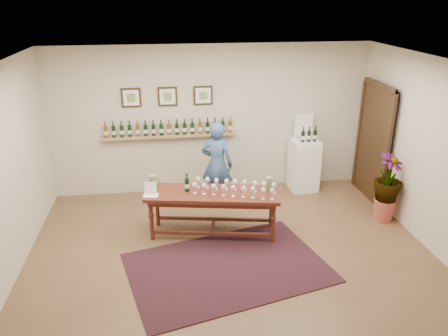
{
  "coord_description": "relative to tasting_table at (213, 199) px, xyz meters",
  "views": [
    {
      "loc": [
        -0.89,
        -5.43,
        3.64
      ],
      "look_at": [
        0.0,
        0.8,
        1.1
      ],
      "focal_mm": 35.0,
      "sensor_mm": 36.0,
      "label": 1
    }
  ],
  "objects": [
    {
      "name": "pitcher_right",
      "position": [
        0.89,
        -0.03,
        0.22
      ],
      "size": [
        0.17,
        0.17,
        0.21
      ],
      "primitive_type": null,
      "rotation": [
        0.0,
        0.0,
        -0.35
      ],
      "color": "olive",
      "rests_on": "tasting_table"
    },
    {
      "name": "person",
      "position": [
        0.2,
        1.02,
        0.17
      ],
      "size": [
        0.68,
        0.57,
        1.58
      ],
      "primitive_type": "imported",
      "rotation": [
        0.0,
        0.0,
        2.75
      ],
      "color": "#385A85",
      "rests_on": "ground"
    },
    {
      "name": "rug",
      "position": [
        0.09,
        -0.99,
        -0.62
      ],
      "size": [
        3.08,
        2.42,
        0.01
      ],
      "primitive_type": "cube",
      "rotation": [
        0.0,
        0.0,
        0.24
      ],
      "color": "#4D180D",
      "rests_on": "ground"
    },
    {
      "name": "ground",
      "position": [
        0.19,
        -0.72,
        -0.63
      ],
      "size": [
        6.0,
        6.0,
        0.0
      ],
      "primitive_type": "plane",
      "color": "brown",
      "rests_on": "ground"
    },
    {
      "name": "pedestal_bottles",
      "position": [
        2.0,
        1.4,
        0.54
      ],
      "size": [
        0.32,
        0.1,
        0.32
      ],
      "primitive_type": null,
      "rotation": [
        0.0,
        0.0,
        0.06
      ],
      "color": "black",
      "rests_on": "display_pedestal"
    },
    {
      "name": "table_bottles",
      "position": [
        -0.39,
        0.14,
        0.25
      ],
      "size": [
        0.27,
        0.17,
        0.27
      ],
      "primitive_type": null,
      "rotation": [
        0.0,
        0.0,
        -0.09
      ],
      "color": "black",
      "rests_on": "tasting_table"
    },
    {
      "name": "info_sign",
      "position": [
        1.96,
        1.65,
        0.64
      ],
      "size": [
        0.37,
        0.04,
        0.5
      ],
      "primitive_type": "cube",
      "rotation": [
        0.0,
        0.0,
        0.06
      ],
      "color": "white",
      "rests_on": "display_pedestal"
    },
    {
      "name": "table_glasses",
      "position": [
        0.33,
        -0.09,
        0.21
      ],
      "size": [
        1.42,
        0.75,
        0.19
      ],
      "primitive_type": null,
      "rotation": [
        0.0,
        0.0,
        -0.33
      ],
      "color": "silver",
      "rests_on": "tasting_table"
    },
    {
      "name": "display_pedestal",
      "position": [
        1.97,
        1.48,
        -0.12
      ],
      "size": [
        0.53,
        0.53,
        1.01
      ],
      "primitive_type": "cube",
      "rotation": [
        0.0,
        0.0,
        0.06
      ],
      "color": "white",
      "rests_on": "ground"
    },
    {
      "name": "tasting_table",
      "position": [
        0.0,
        0.0,
        0.0
      ],
      "size": [
        2.16,
        1.04,
        0.74
      ],
      "rotation": [
        0.0,
        0.0,
        -0.19
      ],
      "color": "#481A12",
      "rests_on": "ground"
    },
    {
      "name": "menu_card",
      "position": [
        -0.96,
        0.04,
        0.21
      ],
      "size": [
        0.24,
        0.19,
        0.2
      ],
      "primitive_type": "cube",
      "rotation": [
        0.0,
        0.0,
        -0.1
      ],
      "color": "white",
      "rests_on": "tasting_table"
    },
    {
      "name": "room_shell",
      "position": [
        2.3,
        1.14,
        0.49
      ],
      "size": [
        6.0,
        6.0,
        6.0
      ],
      "color": "beige",
      "rests_on": "ground"
    },
    {
      "name": "pitcher_left",
      "position": [
        -0.92,
        0.28,
        0.22
      ],
      "size": [
        0.15,
        0.15,
        0.22
      ],
      "primitive_type": null,
      "rotation": [
        0.0,
        0.0,
        -0.06
      ],
      "color": "olive",
      "rests_on": "tasting_table"
    },
    {
      "name": "potted_plant",
      "position": [
        2.94,
        0.03,
        -0.01
      ],
      "size": [
        0.78,
        0.78,
        1.05
      ],
      "rotation": [
        0.0,
        0.0,
        0.65
      ],
      "color": "#AF4B3A",
      "rests_on": "ground"
    }
  ]
}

